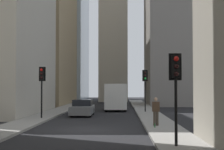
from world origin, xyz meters
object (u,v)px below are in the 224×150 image
Objects in this scene: delivery_truck at (116,97)px; traffic_light_midblock at (42,80)px; hatchback_grey at (83,108)px; traffic_light_far_junction at (145,81)px; pedestrian at (156,110)px; discarded_bottle at (155,126)px; traffic_light_foreground at (176,78)px.

traffic_light_midblock is (-11.30, 5.51, 1.56)m from delivery_truck.
hatchback_grey is 5.24m from traffic_light_midblock.
traffic_light_midblock reaches higher than hatchback_grey.
traffic_light_far_junction is 12.65m from pedestrian.
delivery_truck is 17.61m from discarded_bottle.
traffic_light_midblock is at bearing 131.47° from traffic_light_far_junction.
pedestrian reaches higher than hatchback_grey.
traffic_light_midblock reaches higher than delivery_truck.
traffic_light_far_junction is (7.42, -8.40, 0.09)m from traffic_light_midblock.
traffic_light_foreground is at bearing -179.36° from pedestrian.
discarded_bottle is at bearing 178.52° from traffic_light_far_junction.
traffic_light_far_junction reaches higher than pedestrian.
discarded_bottle is at bearing -171.69° from delivery_truck.
pedestrian reaches higher than discarded_bottle.
delivery_truck is 1.50× the size of hatchback_grey.
hatchback_grey is 7.16m from traffic_light_far_junction.
traffic_light_foreground is at bearing -146.47° from traffic_light_midblock.
hatchback_grey is 1.07× the size of traffic_light_far_junction.
hatchback_grey is 15.93× the size of discarded_bottle.
discarded_bottle is (-6.09, -8.05, -2.77)m from traffic_light_midblock.
pedestrian is at bearing -121.67° from traffic_light_midblock.
delivery_truck is at bearing -25.99° from traffic_light_midblock.
pedestrian is at bearing -170.62° from delivery_truck.
traffic_light_far_junction is 13.82m from discarded_bottle.
traffic_light_foreground is 19.94m from traffic_light_far_junction.
pedestrian is 6.37× the size of discarded_bottle.
hatchback_grey is 10.45m from pedestrian.
traffic_light_foreground reaches higher than delivery_truck.
traffic_light_midblock is 0.97× the size of traffic_light_far_junction.
delivery_truck is 23.93× the size of discarded_bottle.
pedestrian is (7.45, 0.08, -1.79)m from traffic_light_foreground.
traffic_light_far_junction is at bearing -57.62° from hatchback_grey.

